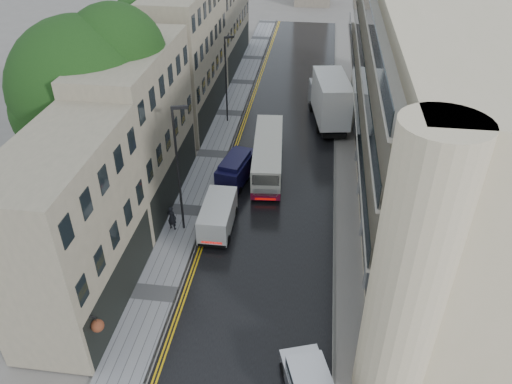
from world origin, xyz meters
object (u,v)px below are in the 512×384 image
(navy_van, at_px, (218,177))
(lamp_post_near, at_px, (178,172))
(tree_near, at_px, (89,113))
(cream_bus, at_px, (253,173))
(pedestrian, at_px, (172,218))
(tree_far, at_px, (153,59))
(white_lorry, at_px, (319,109))
(white_van, at_px, (200,229))
(lamp_post_far, at_px, (226,81))

(navy_van, relative_size, lamp_post_near, 0.50)
(tree_near, relative_size, cream_bus, 1.44)
(pedestrian, bearing_deg, cream_bus, -113.77)
(cream_bus, distance_m, pedestrian, 7.65)
(tree_far, relative_size, white_lorry, 1.37)
(white_lorry, bearing_deg, tree_near, -149.65)
(white_lorry, bearing_deg, white_van, -122.57)
(tree_far, relative_size, cream_bus, 1.29)
(cream_bus, xyz_separation_m, pedestrian, (-4.75, -6.00, -0.31))
(tree_near, height_order, navy_van, tree_near)
(tree_near, relative_size, navy_van, 3.09)
(cream_bus, bearing_deg, lamp_post_far, 105.73)
(tree_far, xyz_separation_m, white_van, (7.90, -17.08, -5.17))
(cream_bus, xyz_separation_m, white_lorry, (4.62, 9.97, 1.07))
(tree_near, distance_m, white_van, 10.89)
(white_van, relative_size, pedestrian, 2.54)
(white_lorry, height_order, white_van, white_lorry)
(tree_far, height_order, pedestrian, tree_far)
(cream_bus, xyz_separation_m, navy_van, (-2.58, -0.69, -0.17))
(pedestrian, bearing_deg, tree_near, -12.26)
(cream_bus, height_order, white_van, cream_bus)
(tree_near, relative_size, white_lorry, 1.53)
(white_lorry, height_order, lamp_post_far, lamp_post_far)
(pedestrian, bearing_deg, lamp_post_far, -77.71)
(cream_bus, height_order, white_lorry, white_lorry)
(white_van, bearing_deg, tree_far, 114.35)
(tree_far, distance_m, lamp_post_near, 17.22)
(tree_far, relative_size, pedestrian, 6.87)
(lamp_post_near, bearing_deg, lamp_post_far, 75.54)
(tree_near, distance_m, navy_van, 10.28)
(tree_near, xyz_separation_m, navy_van, (8.20, 2.26, -5.78))
(cream_bus, relative_size, navy_van, 2.14)
(white_van, relative_size, lamp_post_far, 0.57)
(white_lorry, relative_size, lamp_post_far, 1.13)
(navy_van, distance_m, lamp_post_near, 6.35)
(navy_van, bearing_deg, pedestrian, -101.13)
(white_van, height_order, navy_van, navy_van)
(tree_near, distance_m, lamp_post_near, 7.71)
(white_lorry, distance_m, lamp_post_far, 8.92)
(cream_bus, distance_m, lamp_post_far, 12.12)
(pedestrian, distance_m, lamp_post_near, 3.67)
(tree_far, distance_m, navy_van, 14.26)
(white_lorry, bearing_deg, navy_van, -133.66)
(tree_near, height_order, lamp_post_near, tree_near)
(cream_bus, relative_size, pedestrian, 5.31)
(white_lorry, bearing_deg, pedestrian, -130.02)
(navy_van, xyz_separation_m, pedestrian, (-2.17, -5.31, -0.14))
(lamp_post_far, bearing_deg, pedestrian, -116.61)
(white_van, relative_size, lamp_post_near, 0.51)
(lamp_post_near, bearing_deg, pedestrian, 178.97)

